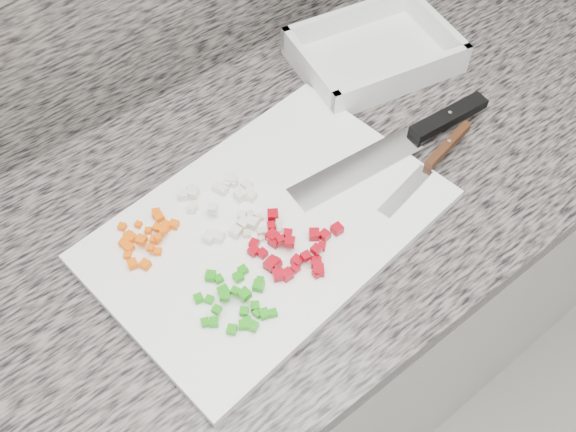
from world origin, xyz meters
The scene contains 11 objects.
cabinet centered at (0.00, 1.44, 0.43)m, with size 3.92×0.62×0.86m, color silver.
countertop centered at (0.00, 1.44, 0.88)m, with size 3.96×0.64×0.04m, color #656059.
cutting_board centered at (0.04, 1.39, 0.91)m, with size 0.49×0.33×0.02m, color white.
carrot_pile centered at (-0.11, 1.47, 0.92)m, with size 0.10×0.09×0.02m.
onion_pile centered at (0.01, 1.45, 0.92)m, with size 0.11×0.12×0.02m.
green_pepper_pile centered at (-0.07, 1.31, 0.92)m, with size 0.11×0.11×0.02m.
red_pepper_pile centered at (0.03, 1.33, 0.92)m, with size 0.13×0.13×0.02m.
garlic_pile centered at (0.03, 1.39, 0.92)m, with size 0.06×0.07×0.01m.
chef_knife centered at (0.33, 1.38, 0.92)m, with size 0.38×0.07×0.02m.
paring_knife centered at (0.32, 1.33, 0.92)m, with size 0.23×0.06×0.02m.
tray centered at (0.41, 1.57, 0.92)m, with size 0.30×0.24×0.06m.
Camera 1 is at (-0.27, 0.95, 1.67)m, focal length 40.00 mm.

